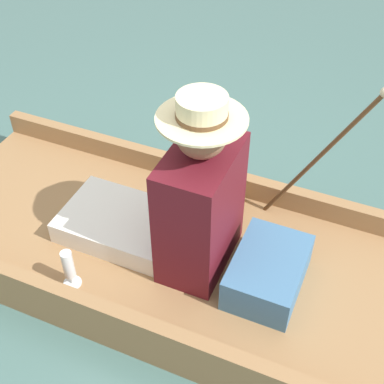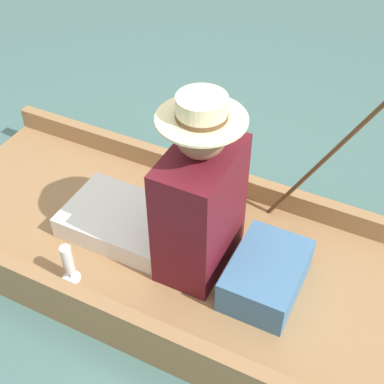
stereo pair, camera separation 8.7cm
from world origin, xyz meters
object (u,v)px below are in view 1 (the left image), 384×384
wine_glass (69,267)px  walking_cane (329,147)px  teddy_bear (226,175)px  seated_person (180,204)px

wine_glass → walking_cane: size_ratio=0.25×
teddy_bear → wine_glass: (-0.74, 0.42, -0.07)m
seated_person → walking_cane: 0.68m
seated_person → teddy_bear: seated_person is taller
walking_cane → teddy_bear: bearing=94.0°
teddy_bear → wine_glass: bearing=150.3°
teddy_bear → seated_person: bearing=170.4°
teddy_bear → walking_cane: walking_cane is taller
seated_person → wine_glass: seated_person is taller
seated_person → wine_glass: bearing=141.8°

